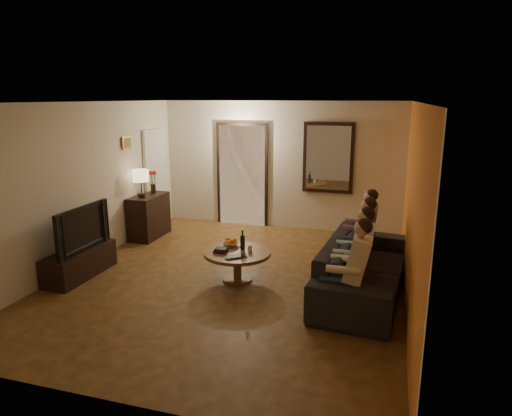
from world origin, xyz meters
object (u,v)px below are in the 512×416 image
(tv, at_px, (77,228))
(sofa, at_px, (364,267))
(person_d, at_px, (362,233))
(tv_stand, at_px, (80,263))
(person_b, at_px, (356,258))
(person_c, at_px, (359,244))
(laptop, at_px, (238,258))
(dog, at_px, (330,275))
(person_a, at_px, (352,274))
(bowl, at_px, (231,244))
(table_lamp, at_px, (141,183))
(coffee_table, at_px, (237,266))
(wine_bottle, at_px, (243,240))
(dresser, at_px, (149,216))

(tv, xyz_separation_m, sofa, (4.18, 0.62, -0.39))
(person_d, bearing_deg, tv_stand, -159.55)
(sofa, bearing_deg, person_b, 166.49)
(person_c, height_order, laptop, person_c)
(dog, bearing_deg, person_a, -57.22)
(tv, relative_size, person_c, 0.98)
(person_d, bearing_deg, bowl, -157.85)
(person_d, xyz_separation_m, dog, (-0.33, -1.10, -0.32))
(tv, bearing_deg, table_lamp, 0.00)
(dog, bearing_deg, person_b, -9.10)
(laptop, bearing_deg, coffee_table, 67.17)
(table_lamp, distance_m, person_c, 4.22)
(person_c, relative_size, dog, 2.14)
(person_d, xyz_separation_m, wine_bottle, (-1.67, -0.90, 0.01))
(tv, bearing_deg, person_c, -77.27)
(person_c, xyz_separation_m, person_d, (0.00, 0.60, 0.00))
(dog, distance_m, laptop, 1.31)
(dresser, distance_m, wine_bottle, 2.84)
(bowl, bearing_deg, tv, -161.07)
(person_c, bearing_deg, laptop, -157.42)
(person_d, bearing_deg, coffee_table, -150.00)
(dresser, xyz_separation_m, sofa, (4.18, -1.49, -0.04))
(table_lamp, height_order, person_b, table_lamp)
(dog, bearing_deg, coffee_table, -177.24)
(dresser, distance_m, table_lamp, 0.72)
(sofa, distance_m, dog, 0.49)
(sofa, bearing_deg, table_lamp, 78.02)
(bowl, height_order, wine_bottle, wine_bottle)
(person_a, distance_m, person_d, 1.80)
(person_b, distance_m, bowl, 1.95)
(tv, relative_size, laptop, 3.58)
(person_c, distance_m, dog, 0.68)
(tv_stand, height_order, bowl, bowl)
(person_d, distance_m, dog, 1.20)
(tv_stand, height_order, tv, tv)
(coffee_table, distance_m, bowl, 0.38)
(person_a, xyz_separation_m, coffee_table, (-1.72, 0.80, -0.38))
(tv_stand, height_order, dog, dog)
(dresser, relative_size, wine_bottle, 3.01)
(dresser, bearing_deg, wine_bottle, -31.70)
(tv, distance_m, wine_bottle, 2.49)
(person_a, height_order, laptop, person_a)
(person_a, relative_size, wine_bottle, 3.87)
(dresser, relative_size, laptop, 2.84)
(dresser, xyz_separation_m, coffee_table, (2.36, -1.59, -0.19))
(table_lamp, height_order, dog, table_lamp)
(table_lamp, height_order, sofa, table_lamp)
(bowl, distance_m, wine_bottle, 0.29)
(dresser, xyz_separation_m, dog, (3.75, -1.69, -0.14))
(sofa, bearing_deg, person_a, 178.59)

